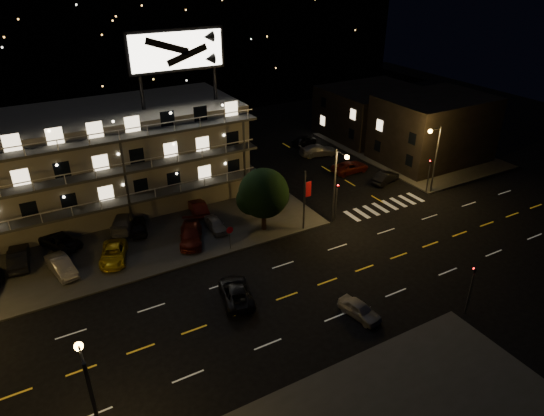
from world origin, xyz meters
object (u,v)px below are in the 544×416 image
lot_car_2 (113,254)px  lot_car_7 (123,221)px  tree (263,195)px  road_car_west (236,292)px  lot_car_4 (215,224)px  side_car_0 (385,177)px  road_car_east (360,310)px

lot_car_2 → lot_car_7: (2.29, 5.42, 0.09)m
tree → road_car_west: bearing=-130.1°
tree → lot_car_2: bearing=173.0°
lot_car_4 → road_car_west: size_ratio=0.72×
lot_car_4 → lot_car_7: lot_car_7 is taller
tree → lot_car_7: tree is taller
lot_car_4 → side_car_0: 22.55m
tree → lot_car_4: size_ratio=1.80×
side_car_0 → lot_car_4: bearing=75.3°
tree → side_car_0: tree is taller
lot_car_4 → road_car_east: bearing=-74.3°
tree → side_car_0: 18.82m
lot_car_7 → road_car_east: (12.18, -22.23, -0.27)m
tree → road_car_west: tree is taller
lot_car_7 → side_car_0: bearing=-165.6°
side_car_0 → road_car_east: size_ratio=1.14×
lot_car_2 → road_car_east: size_ratio=1.28×
tree → lot_car_2: 14.82m
lot_car_4 → road_car_west: road_car_west is taller
lot_car_4 → side_car_0: (22.54, 0.55, -0.08)m
lot_car_2 → tree: bearing=12.0°
lot_car_7 → lot_car_2: bearing=89.7°
side_car_0 → tree: bearing=82.5°
tree → road_car_east: 15.41m
road_car_east → road_car_west: size_ratio=0.73×
lot_car_2 → road_car_west: (7.19, -10.29, -0.10)m
road_car_east → tree: bearing=80.4°
side_car_0 → road_car_east: 25.48m
road_car_east → side_car_0: bearing=34.4°
tree → road_car_east: (0.10, -15.04, -3.35)m
tree → side_car_0: size_ratio=1.56×
road_car_west → tree: bearing=-116.0°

